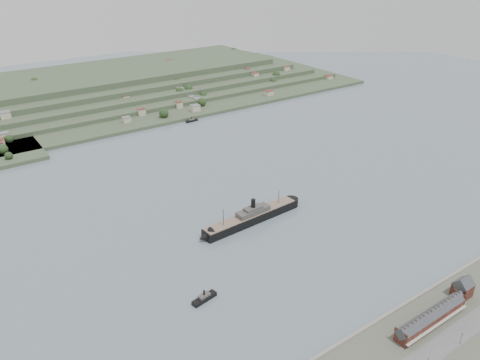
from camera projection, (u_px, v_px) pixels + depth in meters
ground at (265, 205)px, 399.55m from camera, size 1400.00×1400.00×0.00m
near_shore at (469, 337)px, 261.65m from camera, size 220.00×80.00×2.60m
terrace_row at (431, 317)px, 267.73m from camera, size 55.60×9.80×11.07m
gabled_building at (463, 287)px, 289.30m from camera, size 10.40×10.18×14.09m
far_peninsula at (120, 87)px, 697.91m from camera, size 760.00×309.00×30.00m
steamship at (249, 218)px, 371.34m from camera, size 99.56×16.41×23.87m
tugboat at (204, 298)px, 290.12m from camera, size 17.67×7.43×7.71m
ferry_west at (10, 160)px, 482.52m from camera, size 15.76×9.93×5.75m
ferry_east at (192, 120)px, 592.79m from camera, size 16.60×5.86×6.10m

